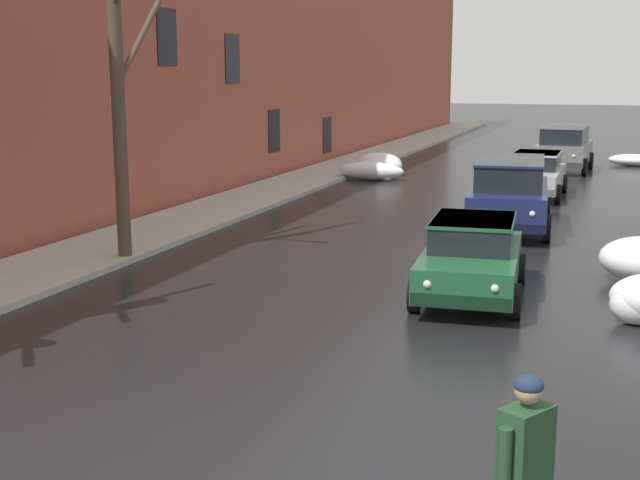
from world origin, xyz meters
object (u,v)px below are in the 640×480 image
(sedan_silver_parked_kerbside_mid, at_px, (536,173))
(suv_grey_parked_far_down_block, at_px, (564,147))
(pedestrian_with_coffee, at_px, (525,463))
(bare_tree_second_along_sidewalk, at_px, (120,78))
(sedan_green_approaching_near_lane, at_px, (472,256))
(suv_darkblue_parked_kerbside_close, at_px, (510,192))

(sedan_silver_parked_kerbside_mid, bearing_deg, suv_grey_parked_far_down_block, 87.09)
(sedan_silver_parked_kerbside_mid, relative_size, pedestrian_with_coffee, 2.49)
(sedan_silver_parked_kerbside_mid, bearing_deg, bare_tree_second_along_sidewalk, -119.86)
(sedan_green_approaching_near_lane, bearing_deg, pedestrian_with_coffee, -78.01)
(bare_tree_second_along_sidewalk, xyz_separation_m, sedan_silver_parked_kerbside_mid, (7.33, 12.77, -3.12))
(sedan_green_approaching_near_lane, bearing_deg, suv_darkblue_parked_kerbside_close, 91.62)
(sedan_green_approaching_near_lane, distance_m, pedestrian_with_coffee, 8.93)
(sedan_green_approaching_near_lane, relative_size, suv_darkblue_parked_kerbside_close, 0.84)
(bare_tree_second_along_sidewalk, xyz_separation_m, pedestrian_with_coffee, (9.32, -9.23, -2.83))
(sedan_green_approaching_near_lane, relative_size, pedestrian_with_coffee, 2.30)
(sedan_green_approaching_near_lane, height_order, suv_darkblue_parked_kerbside_close, suv_darkblue_parked_kerbside_close)
(sedan_green_approaching_near_lane, bearing_deg, bare_tree_second_along_sidewalk, 176.15)
(bare_tree_second_along_sidewalk, xyz_separation_m, suv_grey_parked_far_down_block, (7.72, 20.47, -2.88))
(suv_grey_parked_far_down_block, height_order, pedestrian_with_coffee, suv_grey_parked_far_down_block)
(sedan_green_approaching_near_lane, relative_size, sedan_silver_parked_kerbside_mid, 0.92)
(sedan_green_approaching_near_lane, bearing_deg, suv_grey_parked_far_down_block, 89.31)
(suv_darkblue_parked_kerbside_close, bearing_deg, sedan_green_approaching_near_lane, -88.38)
(sedan_silver_parked_kerbside_mid, xyz_separation_m, pedestrian_with_coffee, (1.99, -22.00, 0.28))
(pedestrian_with_coffee, bearing_deg, suv_grey_parked_far_down_block, 93.08)
(bare_tree_second_along_sidewalk, bearing_deg, suv_darkblue_parked_kerbside_close, 41.41)
(suv_darkblue_parked_kerbside_close, bearing_deg, sedan_silver_parked_kerbside_mid, 89.49)
(bare_tree_second_along_sidewalk, relative_size, suv_grey_parked_far_down_block, 1.74)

